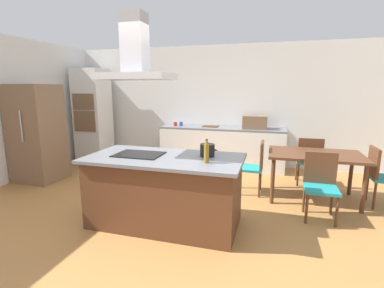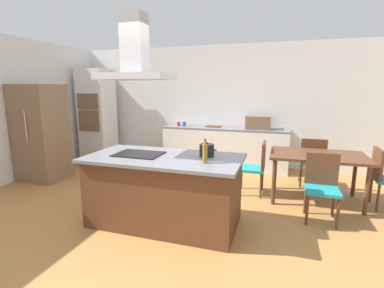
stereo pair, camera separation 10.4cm
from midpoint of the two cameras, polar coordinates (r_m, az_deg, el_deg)
name	(u,v)px [view 1 (the left image)]	position (r m, az deg, el deg)	size (l,w,h in m)	color
ground	(196,186)	(5.19, 0.18, -8.45)	(16.00, 16.00, 0.00)	#AD753D
wall_back	(216,106)	(6.60, 4.42, 7.74)	(7.20, 0.10, 2.70)	white
wall_left	(14,110)	(6.39, -32.75, 5.89)	(0.10, 8.80, 2.70)	white
kitchen_island	(165,190)	(3.70, -6.32, -9.29)	(1.97, 1.00, 0.90)	#59331E
cooktop	(139,154)	(3.72, -11.52, -2.07)	(0.60, 0.44, 0.01)	black
tea_kettle	(207,150)	(3.55, 2.31, -1.25)	(0.24, 0.19, 0.18)	black
olive_oil_bottle	(206,153)	(3.23, 2.03, -1.81)	(0.06, 0.06, 0.28)	olive
back_counter	(222,147)	(6.32, 5.55, -0.68)	(2.72, 0.62, 0.90)	white
countertop_microwave	(255,122)	(6.13, 12.19, 4.35)	(0.50, 0.38, 0.28)	brown
coffee_mug_red	(175,124)	(6.50, -3.87, 4.10)	(0.08, 0.08, 0.09)	red
coffee_mug_blue	(181,124)	(6.51, -2.70, 4.13)	(0.08, 0.08, 0.09)	#2D56B2
cutting_board	(210,126)	(6.34, 3.29, 3.61)	(0.34, 0.24, 0.02)	#59331E
wall_oven_stack	(93,116)	(7.25, -19.83, 5.45)	(0.70, 0.66, 2.20)	white
refrigerator	(37,133)	(6.09, -29.38, 1.87)	(0.80, 0.73, 1.82)	brown
dining_table	(315,158)	(4.79, 23.09, -2.72)	(1.40, 0.90, 0.75)	#59331E
chair_at_right_end	(380,173)	(5.03, 33.38, -4.94)	(0.42, 0.42, 0.89)	teal
chair_facing_back_wall	(309,158)	(5.47, 22.18, -2.71)	(0.42, 0.42, 0.89)	teal
chair_facing_island	(321,181)	(4.19, 23.96, -6.94)	(0.42, 0.42, 0.89)	teal
chair_at_left_end	(255,164)	(4.80, 12.03, -3.99)	(0.42, 0.42, 0.89)	teal
range_hood	(135,59)	(3.64, -12.28, 16.58)	(0.90, 0.55, 0.78)	#ADADB2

